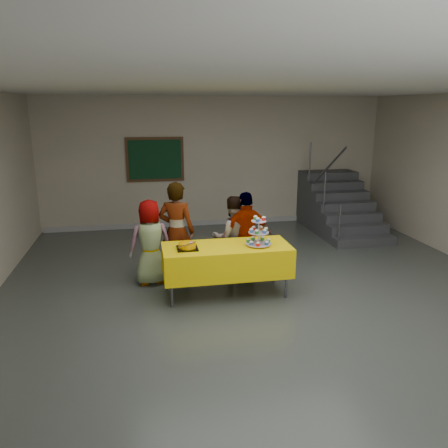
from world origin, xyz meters
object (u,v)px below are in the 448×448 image
object	(u,v)px
schoolchild_a	(150,242)
staircase	(336,208)
bake_table	(227,260)
noticeboard	(155,160)
bear_cake	(187,245)
schoolchild_d	(247,237)
schoolchild_c	(232,237)
schoolchild_b	(177,231)
cupcake_stand	(259,234)

from	to	relation	value
schoolchild_a	staircase	world-z (taller)	staircase
bake_table	noticeboard	size ratio (longest dim) A/B	1.45
bake_table	bear_cake	size ratio (longest dim) A/B	5.25
schoolchild_a	bake_table	bearing A→B (deg)	139.47
schoolchild_d	bear_cake	bearing A→B (deg)	25.01
schoolchild_a	staircase	size ratio (longest dim) A/B	0.57
schoolchild_a	staircase	xyz separation A→B (m)	(4.33, 2.55, -0.19)
bake_table	schoolchild_c	bearing A→B (deg)	71.22
bake_table	staircase	size ratio (longest dim) A/B	0.78
bake_table	schoolchild_b	distance (m)	1.05
schoolchild_b	staircase	world-z (taller)	staircase
schoolchild_b	schoolchild_c	world-z (taller)	schoolchild_b
cupcake_stand	schoolchild_c	xyz separation A→B (m)	(-0.24, 0.73, -0.25)
bake_table	schoolchild_d	xyz separation A→B (m)	(0.44, 0.54, 0.17)
schoolchild_b	noticeboard	xyz separation A→B (m)	(-0.18, 3.29, 0.79)
bake_table	noticeboard	bearing A→B (deg)	101.86
bake_table	noticeboard	world-z (taller)	noticeboard
schoolchild_a	schoolchild_c	xyz separation A→B (m)	(1.32, -0.01, 0.01)
staircase	schoolchild_b	bearing A→B (deg)	-147.92
schoolchild_b	bear_cake	bearing A→B (deg)	118.38
bake_table	schoolchild_d	world-z (taller)	schoolchild_d
bear_cake	cupcake_stand	bearing A→B (deg)	-1.72
schoolchild_d	schoolchild_b	bearing A→B (deg)	-16.06
schoolchild_b	schoolchild_c	bearing A→B (deg)	-164.18
schoolchild_a	schoolchild_d	world-z (taller)	schoolchild_d
schoolchild_d	staircase	xyz separation A→B (m)	(2.81, 2.68, -0.24)
bake_table	noticeboard	xyz separation A→B (m)	(-0.85, 4.05, 1.04)
schoolchild_a	schoolchild_b	size ratio (longest dim) A/B	0.84
bake_table	bear_cake	xyz separation A→B (m)	(-0.58, -0.04, 0.27)
noticeboard	schoolchild_a	bearing A→B (deg)	-94.07
bear_cake	noticeboard	size ratio (longest dim) A/B	0.28
schoolchild_d	noticeboard	bearing A→B (deg)	-74.35
bake_table	staircase	bearing A→B (deg)	44.78
schoolchild_a	schoolchild_b	bearing A→B (deg)	-176.11
schoolchild_b	staircase	distance (m)	4.63
bear_cake	schoolchild_b	distance (m)	0.81
schoolchild_a	noticeboard	size ratio (longest dim) A/B	1.05
schoolchild_b	schoolchild_c	xyz separation A→B (m)	(0.89, -0.10, -0.12)
bear_cake	schoolchild_d	bearing A→B (deg)	29.49
cupcake_stand	staircase	bearing A→B (deg)	49.79
schoolchild_a	schoolchild_d	distance (m)	1.53
cupcake_stand	schoolchild_d	world-z (taller)	schoolchild_d
schoolchild_b	bake_table	bearing A→B (deg)	153.41
schoolchild_a	schoolchild_c	distance (m)	1.32
bear_cake	noticeboard	bearing A→B (deg)	93.75
cupcake_stand	noticeboard	distance (m)	4.38
bake_table	schoolchild_b	bearing A→B (deg)	131.04
bear_cake	schoolchild_b	xyz separation A→B (m)	(-0.08, 0.80, -0.02)
schoolchild_b	noticeboard	size ratio (longest dim) A/B	1.25
noticeboard	staircase	bearing A→B (deg)	-11.54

